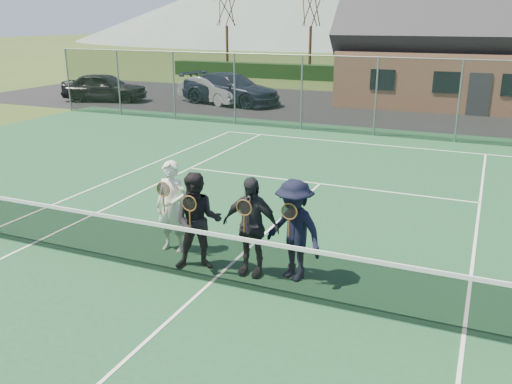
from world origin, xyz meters
TOP-DOWN VIEW (x-y plane):
  - ground at (0.00, 20.00)m, footprint 220.00×220.00m
  - court_surface at (0.00, 0.00)m, footprint 30.00×30.00m
  - tarmac_carpark at (-4.00, 20.00)m, footprint 40.00×12.00m
  - hedge_row at (0.00, 32.00)m, footprint 40.00×1.20m
  - car_a at (-15.62, 16.95)m, footprint 4.88×2.99m
  - car_b at (-9.83, 18.71)m, footprint 4.52×2.90m
  - car_c at (-8.74, 18.72)m, footprint 5.96×3.33m
  - court_markings at (0.00, 0.00)m, footprint 11.03×23.83m
  - tennis_net at (0.00, 0.00)m, footprint 11.68×0.08m
  - perimeter_fence at (0.00, 13.50)m, footprint 30.07×0.07m
  - clubhouse at (4.00, 24.00)m, footprint 15.60×8.20m
  - tree_a at (-16.00, 33.00)m, footprint 3.20×3.20m
  - player_a at (-1.33, 0.95)m, footprint 0.67×0.51m
  - player_b at (-0.47, 0.43)m, footprint 1.08×0.98m
  - player_c at (0.48, 0.61)m, footprint 1.06×0.51m
  - player_d at (1.24, 0.74)m, footprint 1.33×1.06m

SIDE VIEW (x-z plane):
  - ground at x=0.00m, z-range 0.00..0.00m
  - tarmac_carpark at x=-4.00m, z-range 0.00..0.01m
  - court_surface at x=0.00m, z-range 0.00..0.02m
  - court_markings at x=0.00m, z-range 0.02..0.03m
  - tennis_net at x=0.00m, z-range -0.01..1.09m
  - hedge_row at x=0.00m, z-range 0.00..1.10m
  - car_b at x=-9.83m, z-range 0.00..1.41m
  - car_a at x=-15.62m, z-range 0.00..1.55m
  - car_c at x=-8.74m, z-range 0.00..1.63m
  - player_d at x=1.24m, z-range 0.02..1.82m
  - player_b at x=-0.47m, z-range 0.02..1.82m
  - player_c at x=0.48m, z-range 0.02..1.82m
  - player_a at x=-1.33m, z-range 0.02..1.82m
  - perimeter_fence at x=0.00m, z-range 0.01..3.03m
  - clubhouse at x=4.00m, z-range 0.14..7.84m
  - tree_a at x=-16.00m, z-range 1.91..9.68m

